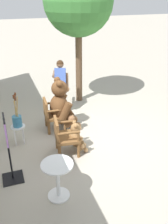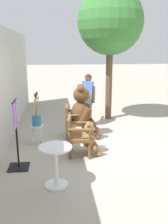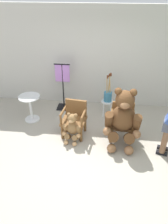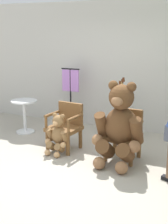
{
  "view_description": "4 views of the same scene",
  "coord_description": "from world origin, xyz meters",
  "px_view_note": "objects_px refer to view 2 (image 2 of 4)",
  "views": [
    {
      "loc": [
        -5.16,
        1.9,
        3.35
      ],
      "look_at": [
        -0.06,
        0.07,
        0.7
      ],
      "focal_mm": 40.0,
      "sensor_mm": 36.0,
      "label": 1
    },
    {
      "loc": [
        -5.69,
        1.15,
        2.3
      ],
      "look_at": [
        0.24,
        0.47,
        0.76
      ],
      "focal_mm": 40.0,
      "sensor_mm": 36.0,
      "label": 2
    },
    {
      "loc": [
        0.14,
        -3.63,
        3.38
      ],
      "look_at": [
        -0.31,
        0.55,
        0.74
      ],
      "focal_mm": 35.0,
      "sensor_mm": 36.0,
      "label": 3
    },
    {
      "loc": [
        2.04,
        -4.23,
        2.2
      ],
      "look_at": [
        -0.12,
        0.56,
        0.8
      ],
      "focal_mm": 50.0,
      "sensor_mm": 36.0,
      "label": 4
    }
  ],
  "objects_px": {
    "wooden_chair_left": "(77,135)",
    "round_side_table": "(56,162)",
    "person_visitor": "(87,96)",
    "wooden_chair_right": "(73,120)",
    "teddy_bear_small": "(90,139)",
    "brush_bucket": "(36,119)",
    "patio_tree": "(111,24)",
    "teddy_bear_large": "(83,112)",
    "clothing_display_stand": "(17,133)",
    "white_stool": "(37,130)"
  },
  "relations": [
    {
      "from": "round_side_table",
      "to": "patio_tree",
      "type": "relative_size",
      "value": 0.18
    },
    {
      "from": "wooden_chair_left",
      "to": "wooden_chair_right",
      "type": "height_order",
      "value": "same"
    },
    {
      "from": "wooden_chair_left",
      "to": "person_visitor",
      "type": "height_order",
      "value": "person_visitor"
    },
    {
      "from": "wooden_chair_right",
      "to": "teddy_bear_large",
      "type": "xyz_separation_m",
      "value": [
        -0.01,
        -0.26,
        0.22
      ]
    },
    {
      "from": "person_visitor",
      "to": "patio_tree",
      "type": "relative_size",
      "value": 0.38
    },
    {
      "from": "person_visitor",
      "to": "round_side_table",
      "type": "relative_size",
      "value": 2.14
    },
    {
      "from": "wooden_chair_left",
      "to": "round_side_table",
      "type": "xyz_separation_m",
      "value": [
        -1.25,
        0.47,
        -0.01
      ]
    },
    {
      "from": "brush_bucket",
      "to": "patio_tree",
      "type": "xyz_separation_m",
      "value": [
        2.1,
        -2.26,
        2.4
      ]
    },
    {
      "from": "wooden_chair_right",
      "to": "white_stool",
      "type": "height_order",
      "value": "wooden_chair_right"
    },
    {
      "from": "teddy_bear_small",
      "to": "white_stool",
      "type": "height_order",
      "value": "teddy_bear_small"
    },
    {
      "from": "white_stool",
      "to": "teddy_bear_large",
      "type": "bearing_deg",
      "value": -73.5
    },
    {
      "from": "round_side_table",
      "to": "patio_tree",
      "type": "xyz_separation_m",
      "value": [
        4.14,
        -1.81,
        2.58
      ]
    },
    {
      "from": "wooden_chair_right",
      "to": "wooden_chair_left",
      "type": "bearing_deg",
      "value": -179.98
    },
    {
      "from": "teddy_bear_small",
      "to": "clothing_display_stand",
      "type": "xyz_separation_m",
      "value": [
        -0.49,
        1.49,
        0.36
      ]
    },
    {
      "from": "teddy_bear_large",
      "to": "teddy_bear_small",
      "type": "xyz_separation_m",
      "value": [
        -1.15,
        -0.02,
        -0.32
      ]
    },
    {
      "from": "clothing_display_stand",
      "to": "white_stool",
      "type": "bearing_deg",
      "value": -12.44
    },
    {
      "from": "clothing_display_stand",
      "to": "round_side_table",
      "type": "bearing_deg",
      "value": -135.72
    },
    {
      "from": "wooden_chair_right",
      "to": "teddy_bear_small",
      "type": "xyz_separation_m",
      "value": [
        -1.15,
        -0.28,
        -0.1
      ]
    },
    {
      "from": "teddy_bear_small",
      "to": "clothing_display_stand",
      "type": "height_order",
      "value": "clothing_display_stand"
    },
    {
      "from": "brush_bucket",
      "to": "clothing_display_stand",
      "type": "bearing_deg",
      "value": 167.49
    },
    {
      "from": "brush_bucket",
      "to": "patio_tree",
      "type": "height_order",
      "value": "patio_tree"
    },
    {
      "from": "brush_bucket",
      "to": "white_stool",
      "type": "bearing_deg",
      "value": 110.1
    },
    {
      "from": "white_stool",
      "to": "wooden_chair_left",
      "type": "bearing_deg",
      "value": -130.29
    },
    {
      "from": "teddy_bear_small",
      "to": "person_visitor",
      "type": "distance_m",
      "value": 2.25
    },
    {
      "from": "patio_tree",
      "to": "teddy_bear_large",
      "type": "bearing_deg",
      "value": 148.22
    },
    {
      "from": "wooden_chair_right",
      "to": "patio_tree",
      "type": "xyz_separation_m",
      "value": [
        1.74,
        -1.34,
        2.57
      ]
    },
    {
      "from": "patio_tree",
      "to": "wooden_chair_right",
      "type": "bearing_deg",
      "value": 142.41
    },
    {
      "from": "wooden_chair_left",
      "to": "teddy_bear_large",
      "type": "height_order",
      "value": "teddy_bear_large"
    },
    {
      "from": "wooden_chair_left",
      "to": "white_stool",
      "type": "bearing_deg",
      "value": 49.71
    },
    {
      "from": "teddy_bear_small",
      "to": "clothing_display_stand",
      "type": "distance_m",
      "value": 1.6
    },
    {
      "from": "teddy_bear_small",
      "to": "brush_bucket",
      "type": "distance_m",
      "value": 1.47
    },
    {
      "from": "wooden_chair_left",
      "to": "patio_tree",
      "type": "bearing_deg",
      "value": -24.94
    },
    {
      "from": "wooden_chair_left",
      "to": "person_visitor",
      "type": "xyz_separation_m",
      "value": [
        2.15,
        -0.5,
        0.45
      ]
    },
    {
      "from": "person_visitor",
      "to": "wooden_chair_right",
      "type": "bearing_deg",
      "value": 153.66
    },
    {
      "from": "wooden_chair_left",
      "to": "round_side_table",
      "type": "height_order",
      "value": "wooden_chair_left"
    },
    {
      "from": "brush_bucket",
      "to": "round_side_table",
      "type": "bearing_deg",
      "value": -167.5
    },
    {
      "from": "round_side_table",
      "to": "clothing_display_stand",
      "type": "bearing_deg",
      "value": 44.28
    },
    {
      "from": "person_visitor",
      "to": "patio_tree",
      "type": "distance_m",
      "value": 2.39
    },
    {
      "from": "brush_bucket",
      "to": "teddy_bear_small",
      "type": "bearing_deg",
      "value": -123.51
    },
    {
      "from": "wooden_chair_left",
      "to": "teddy_bear_large",
      "type": "relative_size",
      "value": 0.62
    },
    {
      "from": "white_stool",
      "to": "clothing_display_stand",
      "type": "bearing_deg",
      "value": 167.56
    },
    {
      "from": "patio_tree",
      "to": "round_side_table",
      "type": "bearing_deg",
      "value": 156.34
    },
    {
      "from": "teddy_bear_small",
      "to": "patio_tree",
      "type": "distance_m",
      "value": 4.08
    },
    {
      "from": "person_visitor",
      "to": "round_side_table",
      "type": "height_order",
      "value": "person_visitor"
    },
    {
      "from": "teddy_bear_small",
      "to": "person_visitor",
      "type": "bearing_deg",
      "value": -5.79
    },
    {
      "from": "teddy_bear_large",
      "to": "white_stool",
      "type": "relative_size",
      "value": 3.03
    },
    {
      "from": "white_stool",
      "to": "brush_bucket",
      "type": "height_order",
      "value": "brush_bucket"
    },
    {
      "from": "white_stool",
      "to": "wooden_chair_right",
      "type": "bearing_deg",
      "value": -68.8
    },
    {
      "from": "teddy_bear_large",
      "to": "patio_tree",
      "type": "bearing_deg",
      "value": -31.78
    },
    {
      "from": "teddy_bear_large",
      "to": "clothing_display_stand",
      "type": "relative_size",
      "value": 1.02
    }
  ]
}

